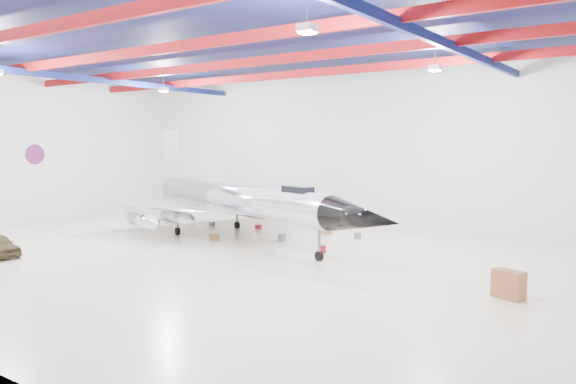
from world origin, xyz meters
The scene contains 15 objects.
floor centered at (0.00, 0.00, 0.00)m, with size 40.00×40.00×0.00m, color beige.
wall_back centered at (0.00, 15.00, 5.50)m, with size 40.00×40.00×0.00m, color silver.
wall_left centered at (-20.00, 0.00, 5.50)m, with size 30.00×30.00×0.00m, color silver.
ceiling centered at (0.00, 0.00, 11.00)m, with size 40.00×40.00×0.00m, color #0A0F38.
ceiling_structure centered at (0.00, 0.00, 10.32)m, with size 39.50×29.50×1.08m.
wall_roundel centered at (-19.94, 2.00, 5.00)m, with size 1.50×1.50×0.10m, color #B21414.
jet_aircraft centered at (-1.63, 3.94, 2.22)m, with size 24.08×17.99×6.78m.
desk centered at (15.40, -0.30, 0.54)m, with size 1.18×0.59×1.08m, color brown.
crate_ply centered at (-2.38, 2.85, 0.17)m, with size 0.49×0.40×0.35m, color olive.
toolbox_red centered at (-2.96, 7.90, 0.15)m, with size 0.42×0.33×0.29m, color maroon.
engine_drum centered at (1.12, 4.97, 0.21)m, with size 0.47×0.47×0.42m, color #59595B.
parts_bin centered at (1.97, 8.71, 0.21)m, with size 0.59×0.47×0.41m, color olive.
crate_small centered at (-6.63, 7.22, 0.14)m, with size 0.40×0.32×0.28m, color #59595B.
tool_chest centered at (4.99, 3.25, 0.20)m, with size 0.44×0.44×0.40m, color maroon.
spares_box centered at (4.46, 8.31, 0.19)m, with size 0.42×0.42×0.38m, color #59595B.
Camera 1 is at (20.46, -22.10, 5.86)m, focal length 35.00 mm.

